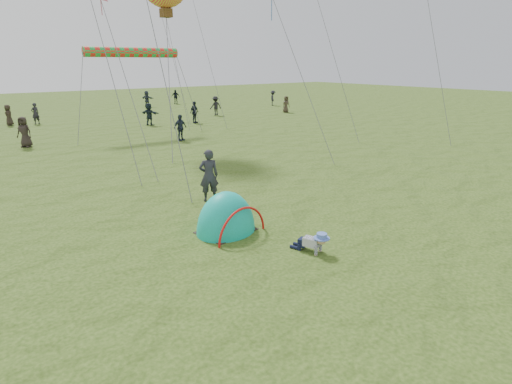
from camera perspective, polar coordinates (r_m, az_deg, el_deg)
ground at (r=11.55m, az=10.15°, el=-6.43°), size 140.00×140.00×0.00m
crawling_toddler at (r=10.55m, az=8.23°, el=-7.02°), size 0.77×0.91×0.59m
popup_tent at (r=11.83m, az=-4.28°, el=-5.58°), size 2.10×1.83×2.41m
standing_adult at (r=14.15m, az=-6.76°, el=2.35°), size 0.80×0.66×1.87m
crowd_person_2 at (r=25.91m, az=-10.77°, el=9.02°), size 1.03×0.62×1.65m
crowd_person_4 at (r=40.58m, az=4.31°, el=12.39°), size 0.82×0.57×1.60m
crowd_person_5 at (r=33.15m, az=-15.01°, el=10.69°), size 1.22×1.64×1.72m
crowd_person_6 at (r=37.12m, az=-28.99°, el=9.78°), size 0.72×0.60×1.68m
crowd_person_8 at (r=33.55m, az=-8.79°, el=11.19°), size 1.11×0.83×1.75m
crowd_person_9 at (r=38.43m, az=-5.80°, el=12.15°), size 1.16×0.70×1.76m
crowd_person_10 at (r=37.29m, az=-31.85°, el=9.30°), size 0.60×0.84×1.61m
crowd_person_11 at (r=47.49m, az=-15.32°, el=12.72°), size 1.16×1.69×1.75m
crowd_person_14 at (r=50.15m, az=-11.43°, el=13.19°), size 1.04×0.89×1.67m
crowd_person_15 at (r=47.26m, az=2.43°, el=13.26°), size 1.17×1.25×1.70m
crowd_person_16 at (r=27.07m, az=-30.20°, el=7.42°), size 1.02×1.00×1.77m
rainbow_tube_kite at (r=29.13m, az=-17.23°, el=18.52°), size 6.25×0.64×0.64m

